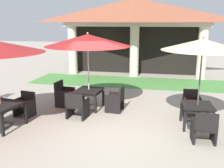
% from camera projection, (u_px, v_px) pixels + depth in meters
% --- Properties ---
extents(ground_plane, '(60.00, 60.00, 0.00)m').
position_uv_depth(ground_plane, '(106.00, 127.00, 7.66)').
color(ground_plane, '#9E9384').
extents(background_pavilion, '(8.62, 2.44, 4.36)m').
position_uv_depth(background_pavilion, '(135.00, 18.00, 14.14)').
color(background_pavilion, beige).
rests_on(background_pavilion, ground).
extents(lawn_strip, '(10.42, 2.63, 0.01)m').
position_uv_depth(lawn_strip, '(130.00, 82.00, 13.32)').
color(lawn_strip, '#47843D').
rests_on(lawn_strip, ground).
extents(patio_table_near_foreground, '(0.98, 0.98, 0.72)m').
position_uv_depth(patio_table_near_foreground, '(89.00, 92.00, 9.20)').
color(patio_table_near_foreground, black).
rests_on(patio_table_near_foreground, ground).
extents(patio_umbrella_near_foreground, '(2.99, 2.99, 2.75)m').
position_uv_depth(patio_umbrella_near_foreground, '(88.00, 40.00, 8.75)').
color(patio_umbrella_near_foreground, '#2D2D2D').
rests_on(patio_umbrella_near_foreground, ground).
extents(patio_chair_near_foreground_east, '(0.63, 0.60, 0.88)m').
position_uv_depth(patio_chair_near_foreground_east, '(116.00, 100.00, 8.95)').
color(patio_chair_near_foreground_east, black).
rests_on(patio_chair_near_foreground_east, ground).
extents(patio_chair_near_foreground_south, '(0.70, 0.63, 0.90)m').
position_uv_depth(patio_chair_near_foreground_south, '(77.00, 106.00, 8.31)').
color(patio_chair_near_foreground_south, black).
rests_on(patio_chair_near_foreground_south, ground).
extents(patio_chair_near_foreground_west, '(0.63, 0.68, 0.94)m').
position_uv_depth(patio_chair_near_foreground_west, '(64.00, 95.00, 9.55)').
color(patio_chair_near_foreground_west, black).
rests_on(patio_chair_near_foreground_west, ground).
extents(patio_table_mid_left, '(1.20, 1.20, 0.74)m').
position_uv_depth(patio_table_mid_left, '(1.00, 107.00, 7.53)').
color(patio_table_mid_left, black).
rests_on(patio_table_mid_left, ground).
extents(patio_chair_mid_left_north, '(0.65, 0.60, 0.81)m').
position_uv_depth(patio_chair_mid_left_north, '(25.00, 105.00, 8.53)').
color(patio_chair_mid_left_north, black).
rests_on(patio_chair_mid_left_north, ground).
extents(patio_table_mid_right, '(0.93, 0.93, 0.71)m').
position_uv_depth(patio_table_mid_right, '(197.00, 108.00, 7.58)').
color(patio_table_mid_right, black).
rests_on(patio_table_mid_right, ground).
extents(patio_umbrella_mid_right, '(2.33, 2.33, 2.71)m').
position_uv_depth(patio_umbrella_mid_right, '(203.00, 46.00, 7.13)').
color(patio_umbrella_mid_right, '#2D2D2D').
rests_on(patio_umbrella_mid_right, ground).
extents(patio_chair_mid_right_south, '(0.62, 0.55, 0.87)m').
position_uv_depth(patio_chair_mid_right_south, '(204.00, 128.00, 6.64)').
color(patio_chair_mid_right_south, black).
rests_on(patio_chair_mid_right_south, ground).
extents(patio_chair_mid_right_north, '(0.57, 0.55, 0.85)m').
position_uv_depth(patio_chair_mid_right_north, '(191.00, 103.00, 8.62)').
color(patio_chair_mid_right_north, black).
rests_on(patio_chair_mid_right_north, ground).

